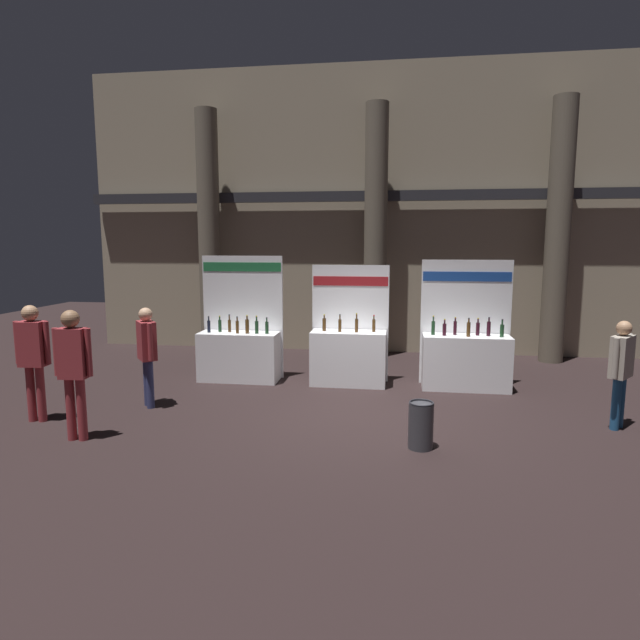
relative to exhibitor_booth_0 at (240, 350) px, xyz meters
The scene contains 10 objects.
ground_plane 3.18m from the exhibitor_booth_0, 35.77° to the right, with size 28.92×28.92×0.00m, color black.
hall_colonnade 4.97m from the exhibitor_booth_0, 51.94° to the left, with size 14.46×1.10×6.93m.
exhibitor_booth_0 is the anchor object (origin of this frame).
exhibitor_booth_1 2.17m from the exhibitor_booth_0, ahead, with size 1.50×0.66×2.28m.
exhibitor_booth_2 4.36m from the exhibitor_booth_0, ahead, with size 1.67×0.66×2.39m.
trash_bin 4.66m from the exhibitor_booth_0, 42.60° to the right, with size 0.33×0.33×0.64m.
visitor_0 3.75m from the exhibitor_booth_0, 129.13° to the right, with size 0.55×0.26×1.79m.
visitor_1 3.78m from the exhibitor_booth_0, 109.82° to the right, with size 0.54×0.24×1.82m.
visitor_4 2.21m from the exhibitor_booth_0, 116.96° to the right, with size 0.44×0.46×1.67m.
visitor_5 6.62m from the exhibitor_booth_0, 17.14° to the right, with size 0.43×0.49×1.60m.
Camera 1 is at (0.55, -8.31, 2.72)m, focal length 30.24 mm.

